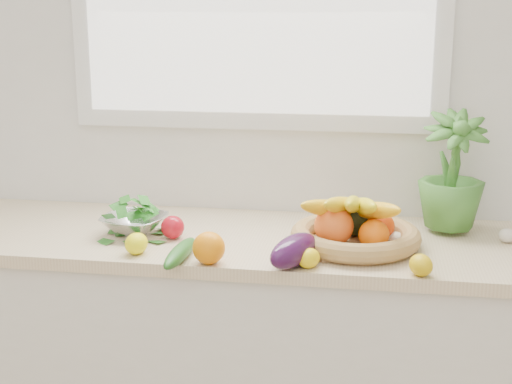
% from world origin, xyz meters
% --- Properties ---
extents(back_wall, '(4.50, 0.02, 2.70)m').
position_xyz_m(back_wall, '(0.00, 2.25, 1.35)').
color(back_wall, white).
rests_on(back_wall, ground).
extents(counter_cabinet, '(2.20, 0.58, 0.86)m').
position_xyz_m(counter_cabinet, '(0.00, 1.95, 0.43)').
color(counter_cabinet, silver).
rests_on(counter_cabinet, ground).
extents(countertop, '(2.24, 0.62, 0.04)m').
position_xyz_m(countertop, '(0.00, 1.95, 0.88)').
color(countertop, beige).
rests_on(countertop, counter_cabinet).
extents(orange_loose, '(0.10, 0.10, 0.09)m').
position_xyz_m(orange_loose, '(-0.04, 1.67, 0.95)').
color(orange_loose, orange).
rests_on(orange_loose, countertop).
extents(lemon_a, '(0.08, 0.09, 0.06)m').
position_xyz_m(lemon_a, '(-0.28, 1.72, 0.93)').
color(lemon_a, '#FCF40D').
rests_on(lemon_a, countertop).
extents(lemon_b, '(0.09, 0.09, 0.06)m').
position_xyz_m(lemon_b, '(0.24, 1.68, 0.93)').
color(lemon_b, yellow).
rests_on(lemon_b, countertop).
extents(lemon_c, '(0.09, 0.09, 0.06)m').
position_xyz_m(lemon_c, '(0.55, 1.67, 0.93)').
color(lemon_c, '#DCB10B').
rests_on(lemon_c, countertop).
extents(apple, '(0.10, 0.10, 0.07)m').
position_xyz_m(apple, '(-0.21, 1.88, 0.94)').
color(apple, '#AD0D1C').
rests_on(apple, countertop).
extents(ginger, '(0.11, 0.09, 0.03)m').
position_xyz_m(ginger, '(0.31, 1.77, 0.92)').
color(ginger, tan).
rests_on(ginger, countertop).
extents(garlic_a, '(0.05, 0.05, 0.04)m').
position_xyz_m(garlic_a, '(0.49, 1.92, 0.92)').
color(garlic_a, white).
rests_on(garlic_a, countertop).
extents(garlic_b, '(0.07, 0.07, 0.04)m').
position_xyz_m(garlic_b, '(0.83, 2.01, 0.92)').
color(garlic_b, white).
rests_on(garlic_b, countertop).
extents(garlic_c, '(0.07, 0.07, 0.05)m').
position_xyz_m(garlic_c, '(0.43, 1.78, 0.92)').
color(garlic_c, silver).
rests_on(garlic_c, countertop).
extents(eggplant, '(0.17, 0.24, 0.09)m').
position_xyz_m(eggplant, '(0.20, 1.69, 0.94)').
color(eggplant, '#330F39').
rests_on(eggplant, countertop).
extents(cucumber, '(0.06, 0.26, 0.05)m').
position_xyz_m(cucumber, '(-0.13, 1.68, 0.92)').
color(cucumber, '#235C1B').
rests_on(cucumber, countertop).
extents(radish, '(0.04, 0.04, 0.03)m').
position_xyz_m(radish, '(0.18, 1.69, 0.92)').
color(radish, '#DA1B54').
rests_on(radish, countertop).
extents(potted_herb, '(0.24, 0.24, 0.38)m').
position_xyz_m(potted_herb, '(0.66, 2.09, 1.11)').
color(potted_herb, '#41802E').
rests_on(potted_herb, countertop).
extents(fruit_basket, '(0.42, 0.42, 0.19)m').
position_xyz_m(fruit_basket, '(0.36, 1.89, 0.96)').
color(fruit_basket, tan).
rests_on(fruit_basket, countertop).
extents(colander_with_spinach, '(0.24, 0.24, 0.11)m').
position_xyz_m(colander_with_spinach, '(-0.34, 1.90, 0.96)').
color(colander_with_spinach, silver).
rests_on(colander_with_spinach, countertop).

